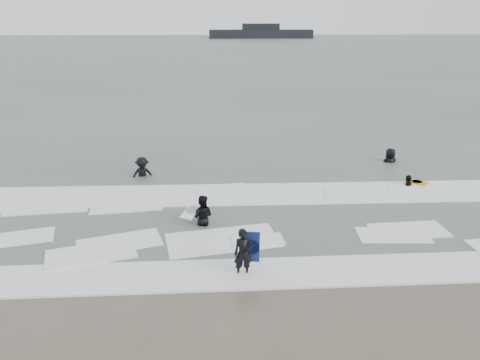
{
  "coord_description": "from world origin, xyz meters",
  "views": [
    {
      "loc": [
        -0.81,
        -13.17,
        7.64
      ],
      "look_at": [
        0.0,
        5.0,
        1.1
      ],
      "focal_mm": 35.0,
      "sensor_mm": 36.0,
      "label": 1
    }
  ],
  "objects_px": {
    "surfer_wading": "(203,225)",
    "surfer_breaker": "(143,178)",
    "surfer_centre": "(243,275)",
    "surfer_right_far": "(390,163)",
    "vessel_horizon": "(261,33)",
    "surfer_right_near": "(408,186)"
  },
  "relations": [
    {
      "from": "surfer_centre",
      "to": "vessel_horizon",
      "type": "bearing_deg",
      "value": 80.09
    },
    {
      "from": "surfer_breaker",
      "to": "surfer_right_near",
      "type": "xyz_separation_m",
      "value": [
        12.54,
        -1.75,
        0.0
      ]
    },
    {
      "from": "surfer_wading",
      "to": "vessel_horizon",
      "type": "relative_size",
      "value": 0.06
    },
    {
      "from": "surfer_centre",
      "to": "vessel_horizon",
      "type": "height_order",
      "value": "vessel_horizon"
    },
    {
      "from": "surfer_right_far",
      "to": "surfer_centre",
      "type": "bearing_deg",
      "value": 42.68
    },
    {
      "from": "surfer_centre",
      "to": "surfer_right_far",
      "type": "xyz_separation_m",
      "value": [
        8.47,
        11.07,
        0.0
      ]
    },
    {
      "from": "vessel_horizon",
      "to": "surfer_right_near",
      "type": "bearing_deg",
      "value": -91.91
    },
    {
      "from": "surfer_centre",
      "to": "surfer_right_near",
      "type": "distance_m",
      "value": 11.03
    },
    {
      "from": "surfer_wading",
      "to": "vessel_horizon",
      "type": "distance_m",
      "value": 135.3
    },
    {
      "from": "surfer_right_near",
      "to": "vessel_horizon",
      "type": "relative_size",
      "value": 0.05
    },
    {
      "from": "surfer_centre",
      "to": "surfer_right_far",
      "type": "height_order",
      "value": "surfer_right_far"
    },
    {
      "from": "surfer_breaker",
      "to": "vessel_horizon",
      "type": "xyz_separation_m",
      "value": [
        16.91,
        129.02,
        1.6
      ]
    },
    {
      "from": "surfer_right_near",
      "to": "surfer_right_far",
      "type": "xyz_separation_m",
      "value": [
        0.39,
        3.56,
        0.0
      ]
    },
    {
      "from": "surfer_wading",
      "to": "surfer_breaker",
      "type": "relative_size",
      "value": 0.93
    },
    {
      "from": "surfer_right_far",
      "to": "surfer_wading",
      "type": "bearing_deg",
      "value": 27.01
    },
    {
      "from": "surfer_breaker",
      "to": "surfer_right_far",
      "type": "xyz_separation_m",
      "value": [
        12.93,
        1.81,
        0.0
      ]
    },
    {
      "from": "surfer_right_far",
      "to": "vessel_horizon",
      "type": "xyz_separation_m",
      "value": [
        3.98,
        127.2,
        1.6
      ]
    },
    {
      "from": "surfer_centre",
      "to": "surfer_breaker",
      "type": "bearing_deg",
      "value": 110.97
    },
    {
      "from": "surfer_centre",
      "to": "surfer_right_far",
      "type": "distance_m",
      "value": 13.93
    },
    {
      "from": "vessel_horizon",
      "to": "surfer_wading",
      "type": "bearing_deg",
      "value": -95.86
    },
    {
      "from": "surfer_breaker",
      "to": "vessel_horizon",
      "type": "relative_size",
      "value": 0.06
    },
    {
      "from": "surfer_centre",
      "to": "surfer_wading",
      "type": "height_order",
      "value": "surfer_wading"
    }
  ]
}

